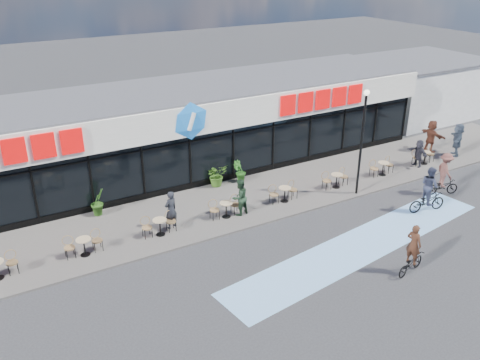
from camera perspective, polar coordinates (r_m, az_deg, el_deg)
The scene contains 24 objects.
ground at distance 21.02m, azimuth 2.60°, elevation -8.25°, with size 120.00×120.00×0.00m, color #28282B.
sidewalk at distance 24.39m, azimuth -3.03°, elevation -3.19°, with size 44.00×5.00×0.10m, color #504B46.
bike_lane at distance 22.18m, azimuth 13.56°, elevation -7.07°, with size 14.00×2.20×0.01m, color #74A7DB.
building at distance 28.08m, azimuth -8.18°, elevation 5.47°, with size 30.60×6.57×4.75m.
neighbour_building at distance 40.75m, azimuth 19.35°, elevation 9.90°, with size 9.20×7.20×4.11m.
lamp_post at distance 25.22m, azimuth 13.57°, elevation 5.02°, with size 0.28×0.28×5.33m.
bistro_set_2 at distance 21.51m, azimuth -17.17°, elevation -6.89°, with size 1.54×0.62×0.90m.
bistro_set_3 at distance 22.22m, azimuth -9.07°, elevation -4.95°, with size 1.54×0.62×0.90m.
bistro_set_4 at distance 23.36m, azimuth -1.67°, elevation -3.08°, with size 1.54×0.62×0.90m.
bistro_set_5 at distance 24.88m, azimuth 4.92°, elevation -1.37°, with size 1.54×0.62×0.90m.
bistro_set_6 at distance 26.70m, azimuth 10.67°, elevation 0.15°, with size 1.54×0.62×0.90m.
bistro_set_7 at distance 28.77m, azimuth 15.64°, elevation 1.46°, with size 1.54×0.62×0.90m.
bistro_set_8 at distance 31.04m, azimuth 19.92°, elevation 2.57°, with size 1.54×0.62×0.90m.
potted_plant_left at distance 24.34m, azimuth -15.66°, elevation -2.38°, with size 0.70×0.57×1.28m, color #274F16.
potted_plant_mid at distance 26.77m, azimuth -0.05°, elevation 0.97°, with size 0.65×0.52×1.18m, color #205217.
potted_plant_right at distance 26.35m, azimuth -2.63°, elevation 0.56°, with size 1.06×0.92×1.18m, color #325919.
patron_left at distance 22.45m, azimuth -7.77°, elevation -3.32°, with size 0.64×0.42×1.75m, color black.
patron_right at distance 23.33m, azimuth -0.03°, elevation -1.95°, with size 0.85×0.66×1.75m, color #1B311F.
pedestrian_a at distance 30.44m, azimuth 19.40°, elevation 2.87°, with size 1.44×0.46×1.55m, color #22222A.
pedestrian_b at distance 32.94m, azimuth 20.67°, elevation 4.66°, with size 1.82×0.58×1.96m, color #51291D.
pedestrian_c at distance 32.84m, azimuth 23.22°, elevation 4.20°, with size 1.83×0.58×1.98m, color #303C4B.
cyclist_a at distance 25.40m, azimuth 20.37°, elevation -1.48°, with size 2.00×1.02×2.26m.
cyclist_b at distance 27.43m, azimuth 21.93°, elevation 0.38°, with size 1.76×1.30×2.22m.
cyclist_c at distance 20.57m, azimuth 18.71°, elevation -8.17°, with size 1.67×0.89×2.08m.
Camera 1 is at (-9.57, -14.89, 11.33)m, focal length 38.00 mm.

